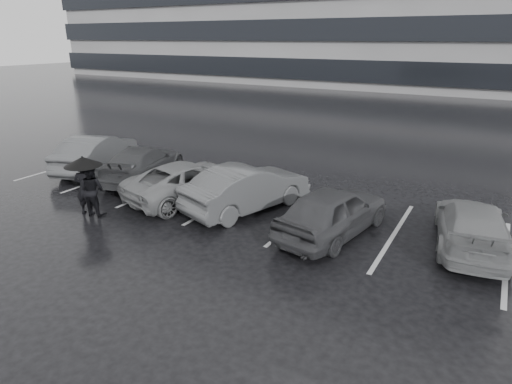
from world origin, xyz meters
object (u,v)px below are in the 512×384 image
object	(u,v)px
car_west_d	(97,152)
car_east	(472,225)
car_west_b	(189,180)
car_main	(333,211)
pedestrian_right	(92,190)
car_west_c	(143,163)
pedestrian_left	(85,188)
car_west_a	(247,188)

from	to	relation	value
car_west_d	car_east	distance (m)	14.25
car_west_b	car_main	bearing A→B (deg)	-169.54
car_east	pedestrian_right	distance (m)	11.03
car_main	car_west_d	bearing A→B (deg)	4.54
car_west_d	car_west_b	bearing A→B (deg)	152.87
car_east	pedestrian_right	size ratio (longest dim) A/B	2.59
car_west_b	pedestrian_right	distance (m)	3.16
car_west_c	pedestrian_left	size ratio (longest dim) A/B	2.63
car_west_b	pedestrian_left	xyz separation A→B (m)	(-1.93, -2.74, 0.21)
car_west_d	car_west_c	bearing A→B (deg)	161.40
car_west_c	pedestrian_left	distance (m)	3.66
car_main	car_west_c	xyz separation A→B (m)	(-8.19, 1.09, -0.06)
car_west_b	pedestrian_left	world-z (taller)	pedestrian_left
pedestrian_left	pedestrian_right	distance (m)	0.26
car_west_d	car_east	bearing A→B (deg)	160.96
car_west_d	pedestrian_right	size ratio (longest dim) A/B	2.75
car_main	pedestrian_left	xyz separation A→B (m)	(-7.25, -2.44, 0.14)
car_west_d	pedestrian_left	distance (m)	4.98
car_main	car_west_d	distance (m)	10.84
car_west_d	pedestrian_left	bearing A→B (deg)	116.10
pedestrian_left	pedestrian_right	size ratio (longest dim) A/B	1.04
car_west_a	pedestrian_left	size ratio (longest dim) A/B	2.59
car_west_b	car_west_c	distance (m)	2.98
car_east	pedestrian_left	size ratio (longest dim) A/B	2.49
car_west_a	pedestrian_left	distance (m)	5.08
pedestrian_left	pedestrian_right	bearing A→B (deg)	174.78
car_west_c	car_west_d	bearing A→B (deg)	-15.74
car_west_a	car_west_b	distance (m)	2.26
car_west_b	car_west_d	size ratio (longest dim) A/B	1.02
car_main	car_west_a	world-z (taller)	car_west_a
car_east	pedestrian_right	xyz separation A→B (m)	(-10.46, -3.49, 0.20)
car_west_c	pedestrian_left	xyz separation A→B (m)	(0.95, -3.53, 0.20)
car_west_a	car_east	distance (m)	6.55
car_west_b	pedestrian_right	bearing A→B (deg)	71.51
car_main	car_west_d	world-z (taller)	car_west_d
car_main	car_west_d	size ratio (longest dim) A/B	0.92
pedestrian_left	car_west_c	bearing A→B (deg)	-96.75
car_west_a	car_west_d	world-z (taller)	car_west_d
car_main	car_west_a	bearing A→B (deg)	2.10
car_west_b	car_west_c	xyz separation A→B (m)	(-2.88, 0.79, 0.01)
pedestrian_left	car_west_b	bearing A→B (deg)	-146.90
car_west_a	pedestrian_right	size ratio (longest dim) A/B	2.70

